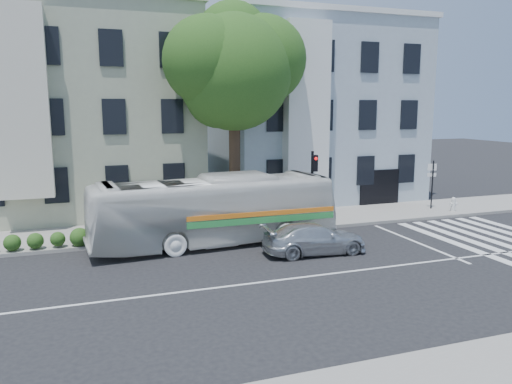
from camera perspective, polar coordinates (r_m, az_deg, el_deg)
name	(u,v)px	position (r m, az deg, el deg)	size (l,w,h in m)	color
ground	(306,277)	(17.78, 5.70, -9.64)	(120.00, 120.00, 0.00)	black
sidewalk_far	(238,224)	(24.94, -2.06, -3.73)	(80.00, 4.00, 0.15)	gray
building_left	(83,113)	(30.18, -19.19, 8.49)	(12.00, 10.00, 11.00)	#979C83
building_right	(308,112)	(33.33, 5.94, 9.04)	(12.00, 10.00, 11.00)	#A3B6C2
street_tree	(234,66)	(25.04, -2.55, 14.20)	(7.30, 5.90, 11.10)	#2D2116
bus	(215,210)	(21.49, -4.70, -2.08)	(10.72, 2.51, 2.98)	silver
sedan	(314,238)	(20.39, 6.70, -5.29)	(4.26, 1.73, 1.24)	silver
hedge	(101,236)	(22.15, -17.31, -4.78)	(8.50, 0.84, 0.70)	#1E591C
traffic_signal	(313,180)	(23.71, 6.54, 1.39)	(0.40, 0.52, 3.82)	black
fire_hydrant	(453,204)	(29.73, 21.63, -1.28)	(0.43, 0.25, 0.78)	silver
far_sign_pole	(432,178)	(29.86, 19.49, 1.47)	(0.48, 0.24, 2.74)	black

